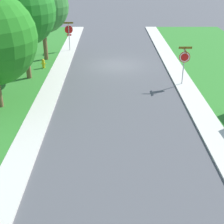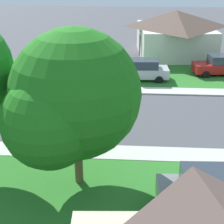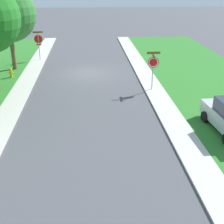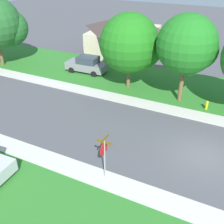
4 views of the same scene
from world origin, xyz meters
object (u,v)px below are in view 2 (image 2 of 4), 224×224
object	(u,v)px
car_silver_kerbside_mid	(143,70)
tree_sidewalk_far	(69,101)
car_grey_behind_trees	(213,192)
house_left_setback	(175,32)
stop_sign_far_corner	(54,66)
car_red_near_corner	(219,65)

from	to	relation	value
car_silver_kerbside_mid	tree_sidewalk_far	world-z (taller)	tree_sidewalk_far
car_grey_behind_trees	house_left_setback	xyz separation A→B (m)	(-24.99, 1.01, 1.50)
stop_sign_far_corner	tree_sidewalk_far	world-z (taller)	tree_sidewalk_far
stop_sign_far_corner	car_grey_behind_trees	size ratio (longest dim) A/B	0.63
car_red_near_corner	tree_sidewalk_far	world-z (taller)	tree_sidewalk_far
car_grey_behind_trees	car_silver_kerbside_mid	xyz separation A→B (m)	(-16.18, -2.41, 0.00)
car_grey_behind_trees	house_left_setback	world-z (taller)	house_left_setback
house_left_setback	tree_sidewalk_far	bearing A→B (deg)	-15.64
car_grey_behind_trees	tree_sidewalk_far	xyz separation A→B (m)	(-1.24, -5.64, 3.15)
stop_sign_far_corner	car_grey_behind_trees	world-z (taller)	stop_sign_far_corner
car_grey_behind_trees	car_red_near_corner	world-z (taller)	same
car_grey_behind_trees	car_silver_kerbside_mid	distance (m)	16.36
tree_sidewalk_far	car_silver_kerbside_mid	bearing A→B (deg)	167.82
car_grey_behind_trees	car_silver_kerbside_mid	world-z (taller)	same
car_red_near_corner	stop_sign_far_corner	bearing A→B (deg)	-70.49
stop_sign_far_corner	car_grey_behind_trees	xyz separation A→B (m)	(13.31, 9.13, -1.01)
car_red_near_corner	tree_sidewalk_far	xyz separation A→B (m)	(16.80, -9.84, 3.15)
car_grey_behind_trees	car_red_near_corner	distance (m)	18.52
tree_sidewalk_far	house_left_setback	size ratio (longest dim) A/B	0.72
tree_sidewalk_far	house_left_setback	bearing A→B (deg)	164.36
car_silver_kerbside_mid	car_red_near_corner	bearing A→B (deg)	105.70
tree_sidewalk_far	car_red_near_corner	bearing A→B (deg)	149.65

